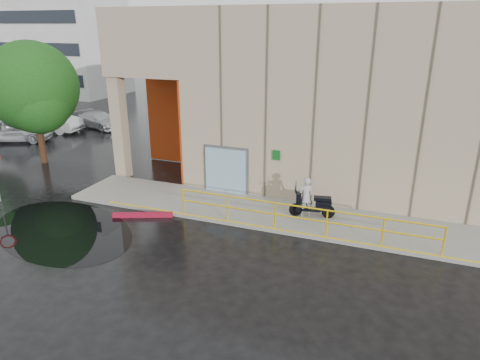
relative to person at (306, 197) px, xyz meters
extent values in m
plane|color=black|center=(-4.11, -4.61, -0.95)|extent=(120.00, 120.00, 0.00)
cube|color=gray|center=(-0.11, -0.11, -0.87)|extent=(20.00, 3.00, 0.15)
cube|color=tan|center=(1.89, 6.39, 3.05)|extent=(16.00, 10.00, 8.00)
cube|color=tan|center=(-8.11, 6.39, 5.55)|extent=(4.00, 10.00, 3.00)
cube|color=tan|center=(-9.71, 1.79, 1.55)|extent=(0.60, 0.60, 5.00)
cube|color=#A53E0F|center=(-8.11, 4.89, 1.55)|extent=(3.80, 0.15, 4.90)
cube|color=#A53E0F|center=(-6.16, 3.14, 1.55)|extent=(0.10, 3.50, 4.90)
cube|color=#91B3C6|center=(-3.91, 1.27, 0.20)|extent=(1.90, 0.10, 2.00)
cube|color=slate|center=(-3.91, 1.35, 0.20)|extent=(2.10, 0.06, 2.20)
cube|color=#0B5318|center=(-1.61, 1.33, 1.15)|extent=(0.32, 0.04, 0.42)
cylinder|color=gold|center=(0.14, -1.46, 0.20)|extent=(9.50, 0.06, 0.06)
cylinder|color=gold|center=(0.14, -1.46, -0.25)|extent=(9.50, 0.06, 0.06)
cube|color=silver|center=(-32.11, 23.39, 6.55)|extent=(12.00, 8.00, 15.00)
imported|color=#A4A4A9|center=(0.00, 0.00, 0.00)|extent=(0.69, 0.61, 1.60)
cylinder|color=black|center=(-0.36, -0.13, -0.55)|extent=(0.52, 0.20, 0.51)
cylinder|color=black|center=(0.89, 0.12, -0.55)|extent=(0.52, 0.20, 0.51)
cube|color=maroon|center=(-6.12, -2.11, -0.86)|extent=(2.29, 1.07, 0.18)
cube|color=black|center=(-8.33, -4.16, -0.95)|extent=(7.77, 6.29, 0.01)
imported|color=silver|center=(-20.53, 5.17, -0.18)|extent=(4.88, 3.40, 1.54)
imported|color=silver|center=(-20.51, 8.09, -0.15)|extent=(5.02, 2.24, 1.60)
imported|color=#A2A4A9|center=(-17.84, 10.36, -0.35)|extent=(4.45, 2.86, 1.20)
cylinder|color=black|center=(-15.31, 2.19, 0.43)|extent=(0.36, 0.36, 2.76)
sphere|color=#1E5216|center=(-15.31, 2.19, 3.24)|extent=(4.76, 4.76, 4.76)
sphere|color=#1E5216|center=(-14.71, 1.83, 2.52)|extent=(3.33, 3.33, 3.33)
camera|label=1|loc=(3.05, -15.34, 6.30)|focal=32.00mm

